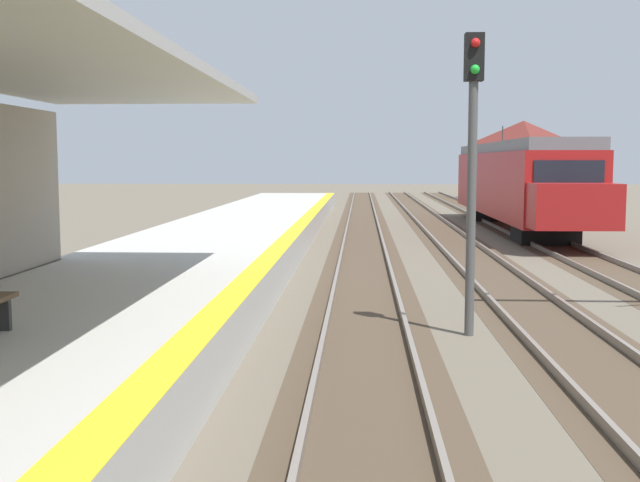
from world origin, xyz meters
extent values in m
cube|color=#B7B5AD|center=(-2.50, 16.00, 0.45)|extent=(5.00, 80.00, 0.90)
cube|color=yellow|center=(-0.25, 16.00, 0.90)|extent=(0.50, 80.00, 0.01)
cube|color=#4C3D2D|center=(1.90, 20.00, 0.00)|extent=(2.34, 120.00, 0.01)
cube|color=slate|center=(1.18, 20.00, 0.08)|extent=(0.08, 120.00, 0.15)
cube|color=slate|center=(2.62, 20.00, 0.08)|extent=(0.08, 120.00, 0.15)
cube|color=#4C3D2D|center=(5.30, 20.00, 0.00)|extent=(2.34, 120.00, 0.01)
cube|color=slate|center=(4.58, 20.00, 0.08)|extent=(0.08, 120.00, 0.15)
cube|color=slate|center=(6.02, 20.00, 0.08)|extent=(0.08, 120.00, 0.15)
cube|color=slate|center=(7.98, 20.00, 0.08)|extent=(0.08, 120.00, 0.15)
cube|color=maroon|center=(8.70, 37.80, 2.07)|extent=(2.90, 18.00, 2.70)
cube|color=slate|center=(8.70, 37.80, 3.64)|extent=(2.67, 18.00, 0.44)
cube|color=black|center=(8.70, 28.78, 2.48)|extent=(2.32, 0.06, 1.21)
cube|color=maroon|center=(8.70, 28.00, 1.60)|extent=(2.78, 1.60, 1.49)
cube|color=black|center=(10.16, 37.80, 2.48)|extent=(0.04, 15.84, 0.86)
cylinder|color=#333333|center=(8.70, 41.40, 4.31)|extent=(0.06, 0.06, 0.90)
cube|color=black|center=(8.70, 31.95, 0.36)|extent=(2.18, 2.20, 0.72)
cube|color=black|center=(8.70, 43.65, 0.36)|extent=(2.18, 2.20, 0.72)
cylinder|color=#4C4C4C|center=(3.70, 15.78, 2.20)|extent=(0.16, 0.16, 4.40)
cube|color=black|center=(3.70, 15.78, 4.80)|extent=(0.32, 0.24, 0.80)
sphere|color=red|center=(3.70, 15.64, 5.02)|extent=(0.16, 0.16, 0.16)
sphere|color=green|center=(3.70, 15.64, 4.58)|extent=(0.16, 0.16, 0.16)
cube|color=#7F705B|center=(15.17, 68.66, 2.20)|extent=(6.00, 4.80, 4.40)
pyramid|color=maroon|center=(15.17, 68.66, 5.40)|extent=(6.60, 5.28, 2.00)
camera|label=1|loc=(1.80, 1.98, 3.04)|focal=44.52mm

